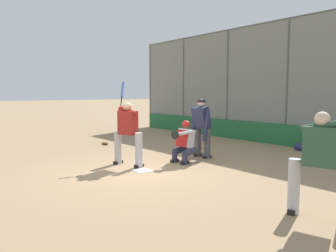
% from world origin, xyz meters
% --- Properties ---
extents(ground_plane, '(160.00, 160.00, 0.00)m').
position_xyz_m(ground_plane, '(0.00, 0.00, 0.00)').
color(ground_plane, '#9E7F5B').
extents(home_plate_marker, '(0.43, 0.43, 0.01)m').
position_xyz_m(home_plate_marker, '(0.00, 0.00, 0.01)').
color(home_plate_marker, white).
rests_on(home_plate_marker, ground_plane).
extents(backstop_fence, '(17.25, 0.08, 4.67)m').
position_xyz_m(backstop_fence, '(0.00, -6.47, 2.42)').
color(backstop_fence, '#515651').
rests_on(backstop_fence, ground_plane).
extents(padding_wall, '(16.82, 0.18, 0.78)m').
position_xyz_m(padding_wall, '(0.00, -6.37, 0.39)').
color(padding_wall, '#236638').
rests_on(padding_wall, ground_plane).
extents(batter_at_plate, '(1.15, 0.56, 2.26)m').
position_xyz_m(batter_at_plate, '(0.75, -0.05, 0.93)').
color(batter_at_plate, '#B7B7BC').
rests_on(batter_at_plate, ground_plane).
extents(catcher_behind_plate, '(0.63, 0.74, 1.18)m').
position_xyz_m(catcher_behind_plate, '(0.09, -1.46, 0.61)').
color(catcher_behind_plate, '#2D334C').
rests_on(catcher_behind_plate, ground_plane).
extents(umpire_home, '(0.71, 0.45, 1.76)m').
position_xyz_m(umpire_home, '(0.31, -2.37, 0.95)').
color(umpire_home, '#4C4C51').
rests_on(umpire_home, ground_plane).
extents(batter_on_deck, '(1.13, 0.54, 2.21)m').
position_xyz_m(batter_on_deck, '(-4.30, -0.35, 0.91)').
color(batter_on_deck, '#B7B7BC').
rests_on(batter_on_deck, ground_plane).
extents(spare_bat_by_padding, '(0.66, 0.58, 0.07)m').
position_xyz_m(spare_bat_by_padding, '(1.61, -3.41, 0.03)').
color(spare_bat_by_padding, black).
rests_on(spare_bat_by_padding, ground_plane).
extents(spare_bat_first_base_side, '(0.48, 0.75, 0.07)m').
position_xyz_m(spare_bat_first_base_side, '(-1.81, -4.45, 0.03)').
color(spare_bat_first_base_side, black).
rests_on(spare_bat_first_base_side, ground_plane).
extents(fielding_glove_on_dirt, '(0.28, 0.21, 0.10)m').
position_xyz_m(fielding_glove_on_dirt, '(4.31, -1.27, 0.05)').
color(fielding_glove_on_dirt, brown).
rests_on(fielding_glove_on_dirt, ground_plane).
extents(baseball_loose, '(0.07, 0.07, 0.07)m').
position_xyz_m(baseball_loose, '(2.99, -0.97, 0.04)').
color(baseball_loose, white).
rests_on(baseball_loose, ground_plane).
extents(equipment_bag_dugout_side, '(1.27, 0.25, 0.25)m').
position_xyz_m(equipment_bag_dugout_side, '(-1.38, -5.81, 0.12)').
color(equipment_bag_dugout_side, navy).
rests_on(equipment_bag_dugout_side, ground_plane).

